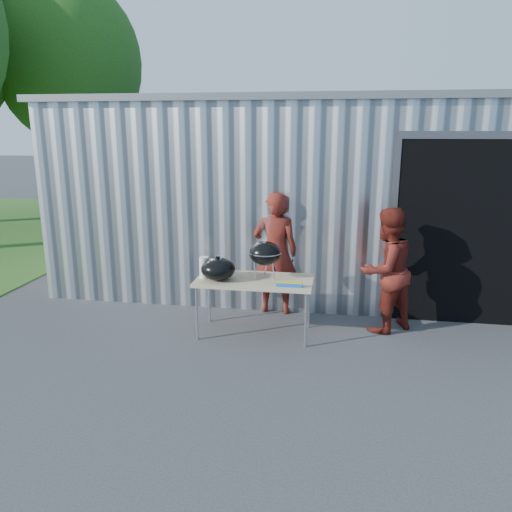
% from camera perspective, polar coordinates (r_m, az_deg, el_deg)
% --- Properties ---
extents(ground, '(80.00, 80.00, 0.00)m').
position_cam_1_polar(ground, '(6.00, -4.26, -11.71)').
color(ground, '#38383A').
extents(building, '(8.20, 6.20, 3.10)m').
position_cam_1_polar(building, '(9.88, 7.12, 7.95)').
color(building, silver).
rests_on(building, ground).
extents(tree_far, '(4.11, 4.11, 6.80)m').
position_cam_1_polar(tree_far, '(16.32, -20.54, 19.89)').
color(tree_far, '#442D19').
rests_on(tree_far, ground).
extents(folding_table, '(1.50, 0.75, 0.75)m').
position_cam_1_polar(folding_table, '(6.44, -0.17, -3.00)').
color(folding_table, tan).
rests_on(folding_table, ground).
extents(kettle_grill, '(0.42, 0.42, 0.93)m').
position_cam_1_polar(kettle_grill, '(6.36, 1.04, 1.11)').
color(kettle_grill, black).
rests_on(kettle_grill, folding_table).
extents(grill_lid, '(0.44, 0.44, 0.32)m').
position_cam_1_polar(grill_lid, '(6.38, -4.35, -1.48)').
color(grill_lid, black).
rests_on(grill_lid, folding_table).
extents(paper_towels, '(0.12, 0.12, 0.28)m').
position_cam_1_polar(paper_towels, '(6.47, -5.96, -1.31)').
color(paper_towels, white).
rests_on(paper_towels, folding_table).
extents(white_tub, '(0.20, 0.15, 0.10)m').
position_cam_1_polar(white_tub, '(6.71, -4.52, -1.51)').
color(white_tub, white).
rests_on(white_tub, folding_table).
extents(foil_box, '(0.32, 0.05, 0.06)m').
position_cam_1_polar(foil_box, '(6.12, 3.83, -3.26)').
color(foil_box, '#1B59B3').
rests_on(foil_box, folding_table).
extents(person_cook, '(0.66, 0.44, 1.77)m').
position_cam_1_polar(person_cook, '(7.18, 2.25, 0.30)').
color(person_cook, maroon).
rests_on(person_cook, ground).
extents(person_bystander, '(1.02, 1.00, 1.66)m').
position_cam_1_polar(person_bystander, '(6.75, 14.63, -1.60)').
color(person_bystander, maroon).
rests_on(person_bystander, ground).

